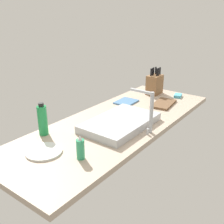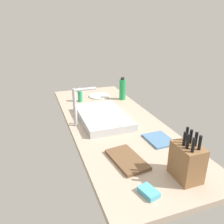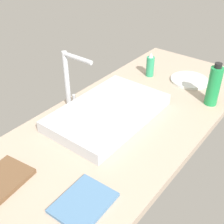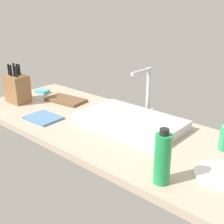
# 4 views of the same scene
# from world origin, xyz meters

# --- Properties ---
(countertop_slab) EXTENTS (1.81, 0.66, 0.04)m
(countertop_slab) POSITION_xyz_m (0.00, 0.00, 0.02)
(countertop_slab) COLOR tan
(countertop_slab) RESTS_ON ground
(sink_basin) EXTENTS (0.54, 0.33, 0.05)m
(sink_basin) POSITION_xyz_m (0.06, 0.07, 0.06)
(sink_basin) COLOR #B7BABF
(sink_basin) RESTS_ON countertop_slab
(faucet) EXTENTS (0.06, 0.17, 0.27)m
(faucet) POSITION_xyz_m (0.02, 0.26, 0.20)
(faucet) COLOR #B7BABF
(faucet) RESTS_ON countertop_slab
(knife_block) EXTENTS (0.15, 0.11, 0.24)m
(knife_block) POSITION_xyz_m (-0.73, -0.10, 0.13)
(knife_block) COLOR brown
(knife_block) RESTS_ON countertop_slab
(cutting_board) EXTENTS (0.27, 0.17, 0.02)m
(cutting_board) POSITION_xyz_m (-0.51, 0.11, 0.04)
(cutting_board) COLOR brown
(cutting_board) RESTS_ON countertop_slab
(soap_bottle) EXTENTS (0.04, 0.04, 0.14)m
(soap_bottle) POSITION_xyz_m (0.52, 0.14, 0.10)
(soap_bottle) COLOR #2D9966
(soap_bottle) RESTS_ON countertop_slab
(water_bottle) EXTENTS (0.06, 0.06, 0.21)m
(water_bottle) POSITION_xyz_m (0.45, -0.25, 0.13)
(water_bottle) COLOR #1E8E47
(water_bottle) RESTS_ON countertop_slab
(dinner_plate) EXTENTS (0.20, 0.20, 0.01)m
(dinner_plate) POSITION_xyz_m (0.60, -0.07, 0.04)
(dinner_plate) COLOR silver
(dinner_plate) RESTS_ON countertop_slab
(dish_towel) EXTENTS (0.19, 0.16, 0.01)m
(dish_towel) POSITION_xyz_m (-0.37, -0.17, 0.04)
(dish_towel) COLOR teal
(dish_towel) RESTS_ON countertop_slab
(dish_sponge) EXTENTS (0.10, 0.08, 0.02)m
(dish_sponge) POSITION_xyz_m (-0.77, 0.12, 0.05)
(dish_sponge) COLOR #4CA3BC
(dish_sponge) RESTS_ON countertop_slab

